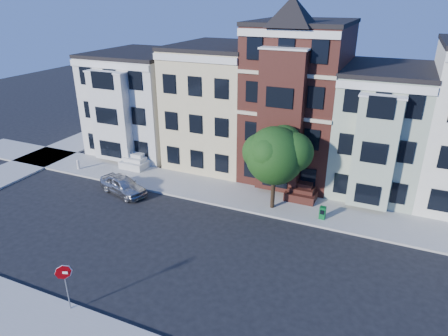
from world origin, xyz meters
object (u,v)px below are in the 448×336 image
at_px(street_tree, 275,159).
at_px(fire_hydrant, 78,165).
at_px(stop_sign, 66,284).
at_px(parked_car, 123,185).
at_px(newspaper_box, 322,213).

height_order(street_tree, fire_hydrant, street_tree).
bearing_deg(street_tree, stop_sign, -113.33).
distance_m(fire_hydrant, stop_sign, 17.65).
bearing_deg(parked_car, street_tree, -62.05).
relative_size(newspaper_box, fire_hydrant, 1.31).
relative_size(fire_hydrant, stop_sign, 0.24).
xyz_separation_m(parked_car, newspaper_box, (14.68, 2.12, -0.13)).
relative_size(street_tree, parked_car, 1.73).
relative_size(parked_car, stop_sign, 1.49).
distance_m(parked_car, fire_hydrant, 6.61).
bearing_deg(newspaper_box, fire_hydrant, -177.40).
height_order(street_tree, parked_car, street_tree).
distance_m(newspaper_box, stop_sign, 16.33).
bearing_deg(fire_hydrant, stop_sign, -48.87).
xyz_separation_m(parked_car, fire_hydrant, (-6.28, 2.04, -0.23)).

